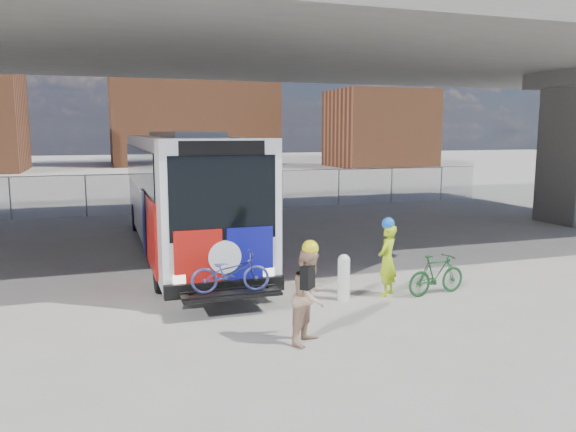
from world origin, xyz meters
name	(u,v)px	position (x,y,z in m)	size (l,w,h in m)	color
ground	(279,272)	(0.00, 0.00, 0.00)	(160.00, 160.00, 0.00)	#9E9991
bus	(182,183)	(-2.00, 3.50, 2.11)	(2.67, 12.90, 3.69)	silver
overpass	(240,40)	(0.00, 4.00, 6.54)	(40.00, 16.00, 7.95)	#605E59
chainlink_fence	(200,181)	(0.00, 12.00, 1.42)	(30.00, 0.06, 30.00)	gray
brick_buildings	(152,115)	(1.23, 48.23, 5.42)	(54.00, 22.00, 12.00)	brown
smokestack	(251,59)	(14.00, 55.00, 12.50)	(2.20, 2.20, 25.00)	brown
bollard	(344,275)	(0.61, -2.84, 0.55)	(0.27, 0.27, 1.03)	silver
cyclist_hivis	(387,258)	(1.67, -2.84, 0.87)	(0.71, 0.68, 1.80)	#ADD616
cyclist_tan	(310,295)	(-1.01, -4.98, 0.87)	(1.03, 1.02, 1.85)	tan
bike_parked	(436,275)	(2.77, -3.15, 0.47)	(0.44, 1.56, 0.94)	#164620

